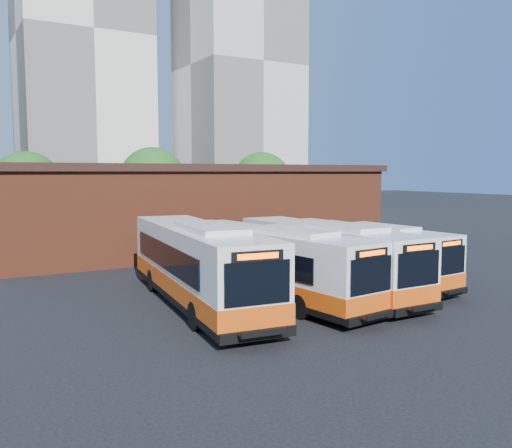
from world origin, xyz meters
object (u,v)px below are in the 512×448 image
bus_west (199,267)px  bus_east (361,255)px  bus_midwest (272,266)px  transit_worker (413,288)px  bus_mideast (325,260)px

bus_west → bus_east: bus_west is taller
bus_west → bus_midwest: 3.44m
bus_west → bus_midwest: bearing=-4.5°
bus_midwest → bus_east: (6.28, 1.04, -0.11)m
bus_west → transit_worker: bus_west is taller
bus_west → bus_mideast: 6.54m
bus_east → bus_midwest: bearing=-174.7°
bus_east → bus_west: bearing=178.1°
bus_west → transit_worker: 9.22m
transit_worker → bus_west: bearing=55.6°
bus_west → bus_midwest: (3.37, -0.67, -0.13)m
bus_west → transit_worker: size_ratio=6.85×
bus_west → bus_east: size_ratio=1.17×
bus_mideast → transit_worker: 5.09m
bus_east → transit_worker: 6.42m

